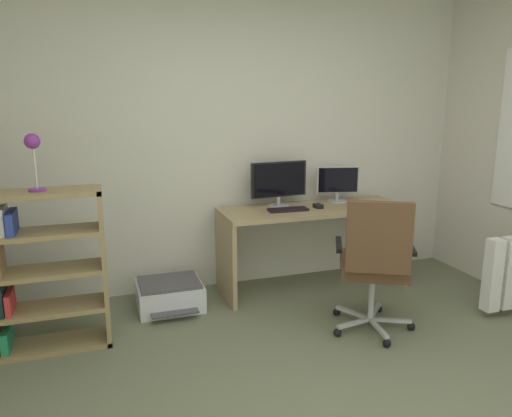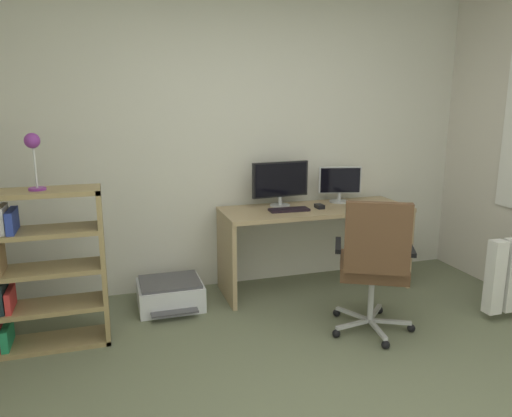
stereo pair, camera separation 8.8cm
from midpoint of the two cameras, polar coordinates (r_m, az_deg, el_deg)
wall_back at (r=4.38m, az=-3.34°, el=8.45°), size 4.43×0.10×2.71m
desk at (r=4.36m, az=6.15°, el=-2.24°), size 1.65×0.58×0.74m
monitor_main at (r=4.31m, az=2.10°, el=3.23°), size 0.52×0.18×0.40m
monitor_secondary at (r=4.55m, az=8.95°, el=3.08°), size 0.39×0.18×0.33m
keyboard at (r=4.17m, az=3.15°, el=-0.13°), size 0.34×0.14×0.02m
computer_mouse at (r=4.30m, az=6.66°, el=0.29°), size 0.06×0.10×0.03m
office_chair at (r=3.56m, az=13.01°, el=-5.83°), size 0.65×0.69×1.02m
bookshelf at (r=3.63m, az=-27.15°, el=-6.94°), size 0.96×0.30×1.10m
desk_lamp at (r=3.43m, az=-25.24°, el=6.15°), size 0.11×0.11×0.37m
printer at (r=4.12m, az=-10.63°, el=-9.85°), size 0.52×0.52×0.23m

